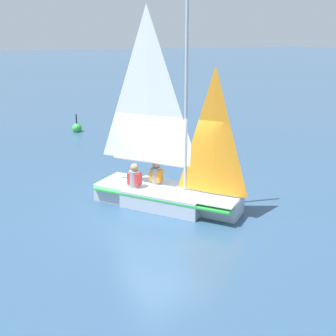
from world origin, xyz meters
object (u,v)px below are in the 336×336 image
at_px(sailor_helm, 156,179).
at_px(sailor_crew, 135,182).
at_px(sailboat_main, 166,179).
at_px(buoy_marker, 77,128).

distance_m(sailor_helm, sailor_crew, 0.67).
distance_m(sailboat_main, sailor_helm, 0.54).
bearing_deg(sailor_helm, sailboat_main, -29.21).
bearing_deg(buoy_marker, sailboat_main, -92.78).
xyz_separation_m(sailor_crew, buoy_marker, (1.24, 9.87, -0.44)).
height_order(sailboat_main, buoy_marker, sailboat_main).
xyz_separation_m(sailor_helm, buoy_marker, (0.56, 9.89, -0.44)).
bearing_deg(sailboat_main, buoy_marker, 141.29).
bearing_deg(sailboat_main, sailor_crew, -161.95).
xyz_separation_m(sailboat_main, sailor_helm, (-0.06, 0.51, -0.15)).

